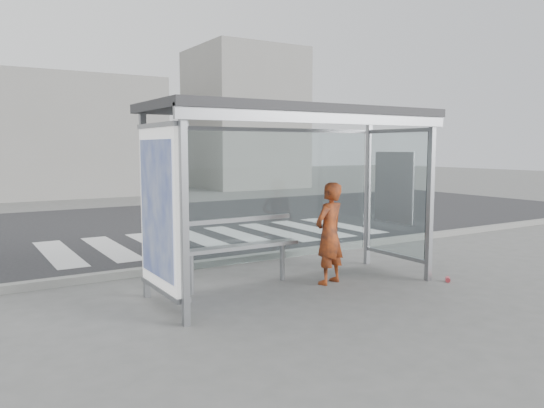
{
  "coord_description": "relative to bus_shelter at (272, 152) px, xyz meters",
  "views": [
    {
      "loc": [
        -4.27,
        -6.27,
        2.06
      ],
      "look_at": [
        -0.28,
        0.2,
        1.24
      ],
      "focal_mm": 35.0,
      "sensor_mm": 36.0,
      "label": 1
    }
  ],
  "objects": [
    {
      "name": "curb",
      "position": [
        0.37,
        1.89,
        -1.92
      ],
      "size": [
        30.0,
        0.18,
        0.12
      ],
      "primitive_type": "cube",
      "color": "gray",
      "rests_on": "ground"
    },
    {
      "name": "building_right",
      "position": [
        9.37,
        17.94,
        1.52
      ],
      "size": [
        5.0,
        5.0,
        7.0
      ],
      "primitive_type": "cube",
      "color": "gray",
      "rests_on": "ground"
    },
    {
      "name": "road",
      "position": [
        0.37,
        6.94,
        -1.98
      ],
      "size": [
        30.0,
        10.0,
        0.01
      ],
      "primitive_type": "cube",
      "color": "#242426",
      "rests_on": "ground"
    },
    {
      "name": "soda_can",
      "position": [
        2.57,
        -0.98,
        -1.95
      ],
      "size": [
        0.15,
        0.15,
        0.07
      ],
      "primitive_type": "cylinder",
      "rotation": [
        0.0,
        1.57,
        0.75
      ],
      "color": "#D43E49",
      "rests_on": "ground"
    },
    {
      "name": "building_center",
      "position": [
        0.37,
        17.94,
        0.52
      ],
      "size": [
        8.0,
        5.0,
        5.0
      ],
      "primitive_type": "cube",
      "color": "gray",
      "rests_on": "ground"
    },
    {
      "name": "crosswalk",
      "position": [
        1.37,
        4.44,
        -1.98
      ],
      "size": [
        7.55,
        3.0,
        0.0
      ],
      "color": "silver",
      "rests_on": "ground"
    },
    {
      "name": "bus_shelter",
      "position": [
        0.0,
        0.0,
        0.0
      ],
      "size": [
        4.25,
        1.65,
        2.62
      ],
      "color": "gray",
      "rests_on": "ground"
    },
    {
      "name": "ground",
      "position": [
        0.37,
        -0.06,
        -1.98
      ],
      "size": [
        80.0,
        80.0,
        0.0
      ],
      "primitive_type": "plane",
      "color": "#5E5E5C",
      "rests_on": "ground"
    },
    {
      "name": "bench",
      "position": [
        -0.29,
        0.47,
        -1.39
      ],
      "size": [
        1.95,
        0.29,
        1.01
      ],
      "color": "gray",
      "rests_on": "ground"
    },
    {
      "name": "person",
      "position": [
        0.96,
        -0.1,
        -1.22
      ],
      "size": [
        0.64,
        0.52,
        1.53
      ],
      "primitive_type": "imported",
      "rotation": [
        0.0,
        0.0,
        3.45
      ],
      "color": "#D24A13",
      "rests_on": "ground"
    }
  ]
}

